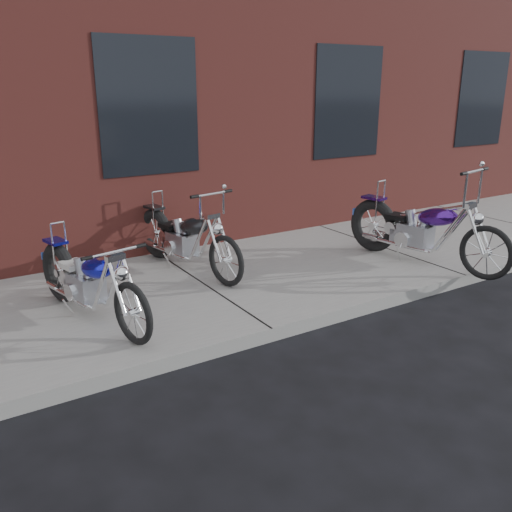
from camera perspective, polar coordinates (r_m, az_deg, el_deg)
ground at (r=5.56m, az=1.68°, el=-9.05°), size 120.00×120.00×0.00m
sidewalk at (r=6.72m, az=-5.43°, el=-3.55°), size 22.00×3.00×0.15m
building_brick at (r=12.52m, az=-20.84°, el=23.52°), size 22.00×10.00×8.00m
chopper_purple at (r=7.65m, az=17.02°, el=2.41°), size 0.71×2.39×1.35m
chopper_blue at (r=5.82m, az=-17.09°, el=-2.85°), size 0.67×2.10×0.93m
chopper_third at (r=7.13m, az=-7.40°, el=1.63°), size 0.63×2.18×1.12m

